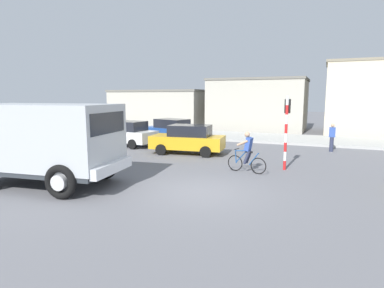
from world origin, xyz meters
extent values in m
plane|color=slate|center=(0.00, 0.00, 0.00)|extent=(120.00, 120.00, 0.00)
cube|color=#ADADA8|center=(0.00, 14.37, 0.08)|extent=(80.00, 5.00, 0.16)
cube|color=#B2B7BC|center=(-5.41, -1.30, 1.80)|extent=(5.48, 3.15, 2.20)
cube|color=#2D3338|center=(-5.41, -1.30, 0.62)|extent=(5.37, 3.08, 0.16)
cube|color=silver|center=(-2.73, -0.96, 0.80)|extent=(0.54, 2.39, 0.36)
cube|color=black|center=(-2.88, -0.98, 2.30)|extent=(0.39, 2.12, 0.70)
torus|color=black|center=(-3.98, 0.17, 0.55)|extent=(1.12, 0.38, 1.10)
cylinder|color=beige|center=(-3.98, 0.17, 0.55)|extent=(0.53, 0.36, 0.50)
torus|color=black|center=(-3.65, -2.37, 0.55)|extent=(1.12, 0.38, 1.10)
cylinder|color=beige|center=(-3.65, -2.37, 0.55)|extent=(0.53, 0.36, 0.50)
torus|color=black|center=(-7.17, -0.24, 0.55)|extent=(1.12, 0.38, 1.10)
cylinder|color=beige|center=(-7.17, -0.24, 0.55)|extent=(0.53, 0.36, 0.50)
torus|color=black|center=(0.32, 3.44, 0.34)|extent=(0.68, 0.16, 0.68)
torus|color=black|center=(1.35, 3.25, 0.34)|extent=(0.68, 0.16, 0.68)
cylinder|color=#1E4C8C|center=(0.66, 3.38, 0.91)|extent=(0.60, 0.15, 0.09)
cylinder|color=#1E4C8C|center=(0.60, 3.39, 0.66)|extent=(0.51, 0.14, 0.57)
cylinder|color=#1E4C8C|center=(1.15, 3.29, 0.61)|extent=(0.44, 0.12, 0.57)
cylinder|color=#1E4C8C|center=(0.34, 3.44, 0.64)|extent=(0.10, 0.06, 0.59)
cylinder|color=black|center=(0.37, 3.44, 0.95)|extent=(0.12, 0.50, 0.03)
cube|color=black|center=(0.95, 3.33, 0.88)|extent=(0.26, 0.16, 0.06)
cube|color=#3351A8|center=(0.90, 3.34, 1.21)|extent=(0.35, 0.37, 0.59)
sphere|color=tan|center=(0.83, 3.35, 1.61)|extent=(0.22, 0.22, 0.22)
cylinder|color=#2D334C|center=(0.85, 3.24, 0.65)|extent=(0.32, 0.17, 0.57)
cylinder|color=tan|center=(0.67, 3.21, 1.26)|extent=(0.50, 0.18, 0.29)
cylinder|color=#2D334C|center=(0.89, 3.44, 0.65)|extent=(0.32, 0.17, 0.57)
cylinder|color=tan|center=(0.73, 3.53, 1.26)|extent=(0.50, 0.18, 0.29)
cylinder|color=red|center=(2.25, 4.47, 0.20)|extent=(0.12, 0.12, 0.40)
cylinder|color=white|center=(2.25, 4.47, 0.60)|extent=(0.12, 0.12, 0.40)
cylinder|color=red|center=(2.25, 4.47, 1.00)|extent=(0.12, 0.12, 0.40)
cylinder|color=white|center=(2.25, 4.47, 1.40)|extent=(0.12, 0.12, 0.40)
cylinder|color=red|center=(2.25, 4.47, 1.80)|extent=(0.12, 0.12, 0.40)
cylinder|color=white|center=(2.25, 4.47, 2.20)|extent=(0.12, 0.12, 0.40)
cylinder|color=red|center=(2.25, 4.47, 2.60)|extent=(0.12, 0.12, 0.40)
cylinder|color=white|center=(2.25, 4.47, 3.00)|extent=(0.12, 0.12, 0.40)
cube|color=black|center=(2.25, 4.65, 2.75)|extent=(0.24, 0.20, 0.60)
sphere|color=red|center=(2.25, 4.77, 2.75)|extent=(0.14, 0.14, 0.14)
cube|color=white|center=(-8.00, 7.49, 0.65)|extent=(4.18, 2.19, 0.70)
cube|color=black|center=(-7.85, 7.47, 1.30)|extent=(2.36, 1.71, 0.60)
cylinder|color=black|center=(-9.34, 6.81, 0.30)|extent=(0.62, 0.25, 0.60)
cylinder|color=black|center=(-9.12, 8.49, 0.30)|extent=(0.62, 0.25, 0.60)
cylinder|color=black|center=(-6.88, 6.49, 0.30)|extent=(0.62, 0.25, 0.60)
cylinder|color=black|center=(-6.66, 8.18, 0.30)|extent=(0.62, 0.25, 0.60)
cube|color=gold|center=(-3.23, 6.43, 0.65)|extent=(4.17, 2.16, 0.70)
cube|color=black|center=(-3.08, 6.45, 1.30)|extent=(2.36, 1.70, 0.60)
cylinder|color=black|center=(-4.36, 5.44, 0.30)|extent=(0.62, 0.25, 0.60)
cylinder|color=black|center=(-4.56, 7.13, 0.30)|extent=(0.62, 0.25, 0.60)
cylinder|color=black|center=(-1.89, 5.73, 0.30)|extent=(0.62, 0.25, 0.60)
cylinder|color=black|center=(-2.10, 7.42, 0.30)|extent=(0.62, 0.25, 0.60)
cube|color=#234C9E|center=(-6.20, 10.25, 0.65)|extent=(4.31, 2.74, 0.70)
cube|color=black|center=(-6.06, 10.21, 1.30)|extent=(2.51, 1.99, 0.60)
cylinder|color=black|center=(-7.63, 9.77, 0.30)|extent=(0.63, 0.34, 0.60)
cylinder|color=black|center=(-7.16, 11.41, 0.30)|extent=(0.63, 0.34, 0.60)
cylinder|color=black|center=(-5.25, 9.09, 0.30)|extent=(0.63, 0.34, 0.60)
cylinder|color=black|center=(-4.78, 10.72, 0.30)|extent=(0.63, 0.34, 0.60)
cylinder|color=#2D334C|center=(4.17, 10.22, 0.42)|extent=(0.22, 0.22, 0.85)
cube|color=#3351A8|center=(4.17, 10.22, 1.13)|extent=(0.34, 0.22, 0.56)
sphere|color=tan|center=(4.17, 10.22, 1.52)|extent=(0.20, 0.20, 0.20)
cube|color=#B2AD9E|center=(-12.53, 21.23, 1.80)|extent=(9.86, 6.71, 3.61)
cube|color=slate|center=(-12.53, 21.23, 3.71)|extent=(10.06, 6.85, 0.20)
cube|color=#B2AD9E|center=(-2.21, 21.17, 2.28)|extent=(8.52, 6.83, 4.57)
cube|color=slate|center=(-2.21, 21.17, 4.67)|extent=(8.69, 6.97, 0.20)
camera|label=1|loc=(3.80, -9.56, 3.18)|focal=29.77mm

